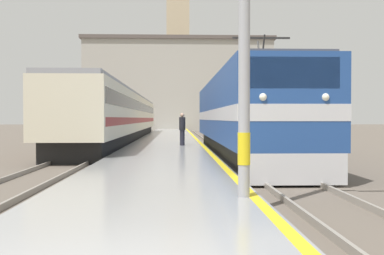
{
  "coord_description": "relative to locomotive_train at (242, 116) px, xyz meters",
  "views": [
    {
      "loc": [
        0.53,
        -3.35,
        1.79
      ],
      "look_at": [
        1.53,
        24.3,
        1.23
      ],
      "focal_mm": 42.0,
      "sensor_mm": 36.0,
      "label": 1
    }
  ],
  "objects": [
    {
      "name": "station_building",
      "position": [
        -2.62,
        45.95,
        4.83
      ],
      "size": [
        27.39,
        7.69,
        13.37
      ],
      "color": "#A8A399",
      "rests_on": "ground"
    },
    {
      "name": "locomotive_train",
      "position": [
        0.0,
        0.0,
        0.0
      ],
      "size": [
        2.92,
        17.98,
        4.64
      ],
      "color": "black",
      "rests_on": "ground"
    },
    {
      "name": "rail_track_far",
      "position": [
        -7.06,
        8.23,
        -1.85
      ],
      "size": [
        2.83,
        140.0,
        0.16
      ],
      "color": "#60564C",
      "rests_on": "ground"
    },
    {
      "name": "rail_track_near",
      "position": [
        0.0,
        8.23,
        -1.85
      ],
      "size": [
        2.83,
        140.0,
        0.16
      ],
      "color": "#60564C",
      "rests_on": "ground"
    },
    {
      "name": "ground_plane",
      "position": [
        -3.52,
        13.23,
        -1.88
      ],
      "size": [
        200.0,
        200.0,
        0.0
      ],
      "primitive_type": "plane",
      "color": "#60564C"
    },
    {
      "name": "platform",
      "position": [
        -3.52,
        8.23,
        -1.72
      ],
      "size": [
        4.27,
        140.0,
        0.33
      ],
      "color": "#999999",
      "rests_on": "ground"
    },
    {
      "name": "catenary_mast",
      "position": [
        -1.64,
        -11.84,
        1.97
      ],
      "size": [
        2.03,
        0.24,
        7.03
      ],
      "color": "#9E9EA3",
      "rests_on": "platform"
    },
    {
      "name": "person_on_platform",
      "position": [
        -2.64,
        4.12,
        -0.63
      ],
      "size": [
        0.34,
        0.34,
        1.76
      ],
      "color": "#23232D",
      "rests_on": "platform"
    },
    {
      "name": "passenger_train",
      "position": [
        -7.06,
        14.49,
        0.09
      ],
      "size": [
        2.92,
        36.39,
        3.62
      ],
      "color": "black",
      "rests_on": "ground"
    },
    {
      "name": "clock_tower",
      "position": [
        -2.64,
        52.59,
        14.07
      ],
      "size": [
        4.51,
        4.51,
        30.32
      ],
      "color": "tan",
      "rests_on": "ground"
    }
  ]
}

